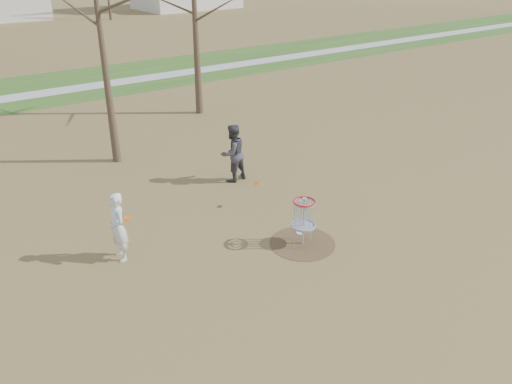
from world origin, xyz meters
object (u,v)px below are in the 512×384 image
at_px(player_throwing, 233,153).
at_px(disc_grounded, 300,233).
at_px(player_standing, 118,227).
at_px(disc_golf_basket, 304,214).

relative_size(player_throwing, disc_grounded, 9.10).
bearing_deg(player_standing, player_throwing, 116.13).
relative_size(player_throwing, disc_golf_basket, 1.48).
height_order(player_standing, player_throwing, player_throwing).
bearing_deg(disc_golf_basket, player_throwing, 81.72).
bearing_deg(disc_grounded, player_throwing, 84.79).
bearing_deg(disc_golf_basket, player_standing, 153.52).
bearing_deg(player_standing, disc_golf_basket, 63.88).
bearing_deg(player_throwing, disc_grounded, 76.54).
height_order(player_throwing, disc_golf_basket, player_throwing).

